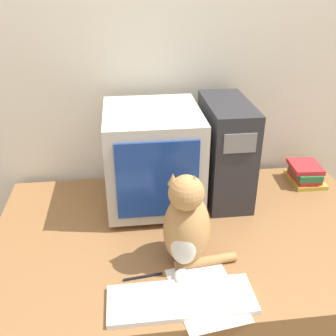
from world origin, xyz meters
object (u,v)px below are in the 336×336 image
at_px(crt_monitor, 153,157).
at_px(book_stack, 305,174).
at_px(pen, 143,277).
at_px(computer_tower, 225,151).
at_px(cat, 187,226).
at_px(keyboard, 181,299).

relative_size(crt_monitor, book_stack, 2.27).
relative_size(book_stack, pen, 1.40).
bearing_deg(book_stack, pen, -145.73).
xyz_separation_m(crt_monitor, book_stack, (0.77, 0.09, -0.18)).
bearing_deg(pen, computer_tower, 51.55).
bearing_deg(cat, pen, -140.07).
relative_size(cat, book_stack, 1.93).
height_order(crt_monitor, computer_tower, computer_tower).
bearing_deg(crt_monitor, computer_tower, 5.46).
bearing_deg(computer_tower, cat, -118.94).
distance_m(crt_monitor, cat, 0.43).
bearing_deg(crt_monitor, pen, -99.51).
bearing_deg(cat, keyboard, -86.28).
height_order(cat, pen, cat).
bearing_deg(cat, book_stack, 53.92).
bearing_deg(crt_monitor, cat, -79.06).
height_order(computer_tower, book_stack, computer_tower).
xyz_separation_m(keyboard, pen, (-0.12, 0.13, -0.01)).
bearing_deg(keyboard, pen, 132.75).
bearing_deg(book_stack, cat, -143.35).
height_order(crt_monitor, pen, crt_monitor).
bearing_deg(computer_tower, book_stack, 7.56).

